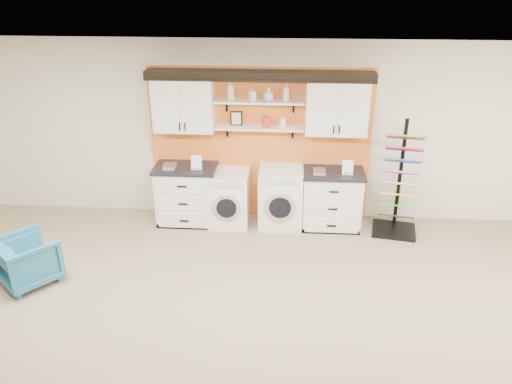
# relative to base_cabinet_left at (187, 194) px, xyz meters

# --- Properties ---
(ceiling) EXTENTS (10.00, 10.00, 0.00)m
(ceiling) POSITION_rel_base_cabinet_left_xyz_m (1.13, -3.64, 2.33)
(ceiling) COLOR white
(ceiling) RESTS_ON wall_back
(wall_back) EXTENTS (10.00, 0.00, 10.00)m
(wall_back) POSITION_rel_base_cabinet_left_xyz_m (1.13, 0.36, 0.93)
(wall_back) COLOR beige
(wall_back) RESTS_ON floor
(accent_panel) EXTENTS (3.40, 0.07, 2.40)m
(accent_panel) POSITION_rel_base_cabinet_left_xyz_m (1.13, 0.32, 0.73)
(accent_panel) COLOR orange
(accent_panel) RESTS_ON wall_back
(upper_cabinet_left) EXTENTS (0.90, 0.35, 0.84)m
(upper_cabinet_left) POSITION_rel_base_cabinet_left_xyz_m (-0.00, 0.15, 1.41)
(upper_cabinet_left) COLOR white
(upper_cabinet_left) RESTS_ON wall_back
(upper_cabinet_right) EXTENTS (0.90, 0.35, 0.84)m
(upper_cabinet_right) POSITION_rel_base_cabinet_left_xyz_m (2.26, 0.15, 1.41)
(upper_cabinet_right) COLOR white
(upper_cabinet_right) RESTS_ON wall_back
(shelf_lower) EXTENTS (1.32, 0.28, 0.03)m
(shelf_lower) POSITION_rel_base_cabinet_left_xyz_m (1.13, 0.16, 1.06)
(shelf_lower) COLOR white
(shelf_lower) RESTS_ON wall_back
(shelf_upper) EXTENTS (1.32, 0.28, 0.03)m
(shelf_upper) POSITION_rel_base_cabinet_left_xyz_m (1.13, 0.16, 1.46)
(shelf_upper) COLOR white
(shelf_upper) RESTS_ON wall_back
(crown_molding) EXTENTS (3.30, 0.41, 0.13)m
(crown_molding) POSITION_rel_base_cabinet_left_xyz_m (1.13, 0.17, 1.86)
(crown_molding) COLOR black
(crown_molding) RESTS_ON wall_back
(picture_frame) EXTENTS (0.18, 0.02, 0.22)m
(picture_frame) POSITION_rel_base_cabinet_left_xyz_m (0.78, 0.21, 1.19)
(picture_frame) COLOR black
(picture_frame) RESTS_ON shelf_lower
(canister_red) EXTENTS (0.11, 0.11, 0.16)m
(canister_red) POSITION_rel_base_cabinet_left_xyz_m (1.23, 0.16, 1.16)
(canister_red) COLOR red
(canister_red) RESTS_ON shelf_lower
(canister_cream) EXTENTS (0.10, 0.10, 0.14)m
(canister_cream) POSITION_rel_base_cabinet_left_xyz_m (1.48, 0.16, 1.15)
(canister_cream) COLOR silver
(canister_cream) RESTS_ON shelf_lower
(base_cabinet_left) EXTENTS (0.96, 0.66, 0.94)m
(base_cabinet_left) POSITION_rel_base_cabinet_left_xyz_m (0.00, 0.00, 0.00)
(base_cabinet_left) COLOR white
(base_cabinet_left) RESTS_ON floor
(base_cabinet_right) EXTENTS (0.94, 0.66, 0.92)m
(base_cabinet_right) POSITION_rel_base_cabinet_left_xyz_m (2.26, 0.00, -0.01)
(base_cabinet_right) COLOR white
(base_cabinet_right) RESTS_ON floor
(washer) EXTENTS (0.62, 0.71, 0.86)m
(washer) POSITION_rel_base_cabinet_left_xyz_m (0.67, -0.00, -0.04)
(washer) COLOR white
(washer) RESTS_ON floor
(dryer) EXTENTS (0.67, 0.71, 0.93)m
(dryer) POSITION_rel_base_cabinet_left_xyz_m (1.47, -0.00, -0.00)
(dryer) COLOR white
(dryer) RESTS_ON floor
(sample_rack) EXTENTS (0.72, 0.63, 1.75)m
(sample_rack) POSITION_rel_base_cabinet_left_xyz_m (3.23, -0.13, 0.08)
(sample_rack) COLOR black
(sample_rack) RESTS_ON floor
(armchair) EXTENTS (0.96, 0.96, 0.63)m
(armchair) POSITION_rel_base_cabinet_left_xyz_m (-1.72, -1.80, -0.16)
(armchair) COLOR #20688A
(armchair) RESTS_ON floor
(soap_bottle_a) EXTENTS (0.14, 0.14, 0.29)m
(soap_bottle_a) POSITION_rel_base_cabinet_left_xyz_m (0.71, 0.16, 1.62)
(soap_bottle_a) COLOR silver
(soap_bottle_a) RESTS_ON shelf_upper
(soap_bottle_b) EXTENTS (0.12, 0.12, 0.20)m
(soap_bottle_b) POSITION_rel_base_cabinet_left_xyz_m (1.03, 0.16, 1.58)
(soap_bottle_b) COLOR silver
(soap_bottle_b) RESTS_ON shelf_upper
(soap_bottle_c) EXTENTS (0.19, 0.19, 0.19)m
(soap_bottle_c) POSITION_rel_base_cabinet_left_xyz_m (1.26, 0.16, 1.57)
(soap_bottle_c) COLOR silver
(soap_bottle_c) RESTS_ON shelf_upper
(soap_bottle_d) EXTENTS (0.14, 0.14, 0.27)m
(soap_bottle_d) POSITION_rel_base_cabinet_left_xyz_m (1.52, 0.16, 1.61)
(soap_bottle_d) COLOR silver
(soap_bottle_d) RESTS_ON shelf_upper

